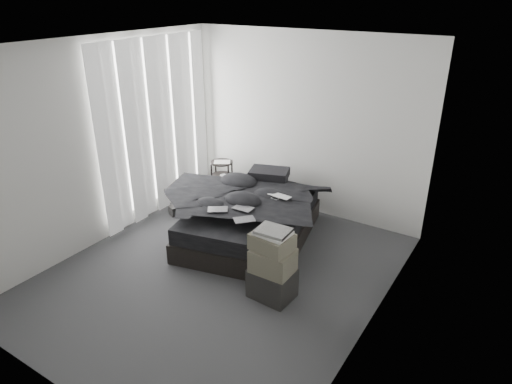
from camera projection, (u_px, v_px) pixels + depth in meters
The scene contains 25 objects.
floor at pixel (220, 273), 5.42m from camera, with size 3.60×4.20×0.01m, color #353538.
ceiling at pixel (211, 45), 4.35m from camera, with size 3.60×4.20×0.01m, color white.
wall_back at pixel (305, 125), 6.50m from camera, with size 3.60×0.01×2.60m, color silver.
wall_front at pixel (39, 262), 3.27m from camera, with size 3.60×0.01×2.60m, color silver.
wall_left at pixel (102, 143), 5.77m from camera, with size 0.01×4.20×2.60m, color silver.
wall_right at pixel (380, 212), 4.00m from camera, with size 0.01×4.20×2.60m, color silver.
window_left at pixel (154, 123), 6.43m from camera, with size 0.02×2.00×2.30m, color white.
curtain_left at pixel (157, 128), 6.43m from camera, with size 0.06×2.12×2.48m, color white.
bed at pixel (250, 229), 6.13m from camera, with size 1.46×1.92×0.26m, color black.
mattress at pixel (250, 213), 6.04m from camera, with size 1.40×1.87×0.21m, color black.
duvet at pixel (249, 200), 5.91m from camera, with size 1.42×1.64×0.22m, color black.
pillow_lower at pixel (265, 181), 6.62m from camera, with size 0.58×0.39×0.13m, color black.
pillow_upper at pixel (269, 174), 6.53m from camera, with size 0.54×0.37×0.12m, color black.
laptop at pixel (278, 192), 5.83m from camera, with size 0.31×0.20×0.02m, color silver.
comic_a at pixel (217, 204), 5.53m from camera, with size 0.24×0.16×0.01m, color black.
comic_b at pixel (243, 202), 5.56m from camera, with size 0.24×0.16×0.01m, color black.
comic_c at pixel (244, 213), 5.28m from camera, with size 0.24×0.16×0.01m, color black.
side_stand at pixel (222, 181), 7.14m from camera, with size 0.35×0.35×0.64m, color black.
papers at pixel (222, 162), 7.00m from camera, with size 0.25×0.18×0.01m, color white.
floor_books at pixel (177, 210), 6.78m from camera, with size 0.14×0.20×0.14m, color black.
box_lower at pixel (272, 283), 4.94m from camera, with size 0.46×0.36×0.34m, color black.
box_mid at pixel (273, 261), 4.81m from camera, with size 0.43×0.34×0.26m, color #595646.
box_upper at pixel (272, 242), 4.74m from camera, with size 0.41×0.33×0.18m, color #595646.
art_book_white at pixel (273, 233), 4.69m from camera, with size 0.35×0.28×0.03m, color silver.
art_book_snake at pixel (273, 231), 4.66m from camera, with size 0.34×0.27×0.03m, color silver.
Camera 1 is at (2.81, -3.60, 3.10)m, focal length 32.00 mm.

